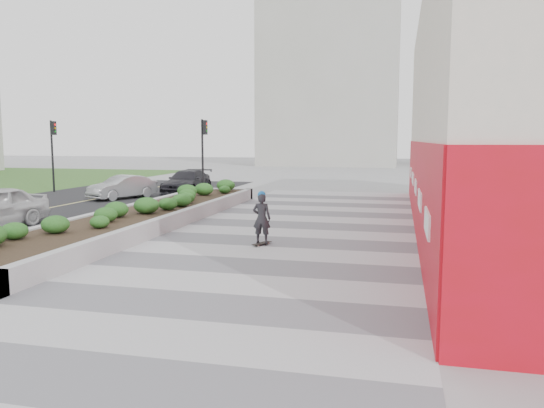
{
  "coord_description": "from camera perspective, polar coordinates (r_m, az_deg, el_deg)",
  "views": [
    {
      "loc": [
        3.41,
        -10.35,
        3.06
      ],
      "look_at": [
        -0.4,
        5.39,
        1.1
      ],
      "focal_mm": 35.0,
      "sensor_mm": 36.0,
      "label": 1
    }
  ],
  "objects": [
    {
      "name": "ground",
      "position": [
        11.32,
        -4.52,
        -8.81
      ],
      "size": [
        160.0,
        160.0,
        0.0
      ],
      "primitive_type": "plane",
      "color": "gray",
      "rests_on": "ground"
    },
    {
      "name": "walkway",
      "position": [
        14.11,
        -0.72,
        -5.6
      ],
      "size": [
        8.0,
        36.0,
        0.01
      ],
      "primitive_type": "cube",
      "color": "#A8A8AD",
      "rests_on": "ground"
    },
    {
      "name": "building",
      "position": [
        19.68,
        24.34,
        8.97
      ],
      "size": [
        6.04,
        24.08,
        8.0
      ],
      "color": "beige",
      "rests_on": "ground"
    },
    {
      "name": "planter",
      "position": [
        19.68,
        -13.47,
        -1.0
      ],
      "size": [
        3.0,
        18.0,
        0.9
      ],
      "color": "#9E9EA0",
      "rests_on": "ground"
    },
    {
      "name": "traffic_signal_near",
      "position": [
        29.81,
        -7.37,
        6.27
      ],
      "size": [
        0.33,
        0.28,
        4.2
      ],
      "color": "black",
      "rests_on": "ground"
    },
    {
      "name": "traffic_signal_far",
      "position": [
        33.79,
        -22.5,
        5.87
      ],
      "size": [
        0.33,
        0.28,
        4.2
      ],
      "color": "black",
      "rests_on": "ground"
    },
    {
      "name": "distant_bldg_north_l",
      "position": [
        66.25,
        6.37,
        12.87
      ],
      "size": [
        16.0,
        12.0,
        20.0
      ],
      "primitive_type": "cube",
      "color": "#ADAAA3",
      "rests_on": "ground"
    },
    {
      "name": "distant_bldg_north_r",
      "position": [
        71.86,
        23.43,
        13.49
      ],
      "size": [
        14.0,
        10.0,
        24.0
      ],
      "primitive_type": "cube",
      "color": "#ADAAA3",
      "rests_on": "ground"
    },
    {
      "name": "manhole_cover",
      "position": [
        14.0,
        1.27,
        -5.71
      ],
      "size": [
        0.44,
        0.44,
        0.01
      ],
      "primitive_type": "cylinder",
      "color": "#595654",
      "rests_on": "ground"
    },
    {
      "name": "skateboarder",
      "position": [
        15.39,
        -1.12,
        -1.51
      ],
      "size": [
        0.54,
        0.74,
        1.6
      ],
      "rotation": [
        0.0,
        0.0,
        -0.4
      ],
      "color": "beige",
      "rests_on": "ground"
    },
    {
      "name": "car_silver",
      "position": [
        28.82,
        -15.78,
        1.76
      ],
      "size": [
        2.67,
        3.89,
        1.21
      ],
      "primitive_type": "imported",
      "rotation": [
        0.0,
        0.0,
        -0.42
      ],
      "color": "#A7AAAF",
      "rests_on": "ground"
    },
    {
      "name": "car_dark",
      "position": [
        30.9,
        -9.14,
        2.37
      ],
      "size": [
        2.03,
        4.65,
        1.33
      ],
      "primitive_type": "imported",
      "rotation": [
        0.0,
        0.0,
        0.04
      ],
      "color": "black",
      "rests_on": "ground"
    }
  ]
}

